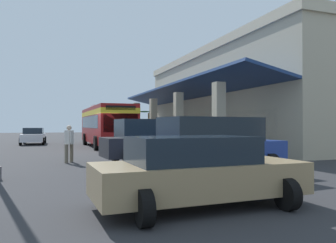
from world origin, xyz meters
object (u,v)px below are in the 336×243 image
at_px(transit_bus, 106,123).
at_px(parked_suv_blue, 212,146).
at_px(parked_sedan_tan, 197,171).
at_px(parked_suv_charcoal, 156,140).
at_px(pedestrian, 69,142).
at_px(parked_sedan_white, 34,136).
at_px(potted_palm, 149,136).

distance_m(transit_bus, parked_suv_blue, 16.49).
relative_size(parked_sedan_tan, parked_suv_charcoal, 0.91).
bearing_deg(pedestrian, parked_sedan_white, -172.67).
height_order(parked_sedan_white, parked_suv_charcoal, parked_suv_charcoal).
bearing_deg(parked_suv_blue, parked_sedan_tan, -31.70).
xyz_separation_m(transit_bus, parked_suv_charcoal, (12.20, 0.22, -0.84)).
relative_size(parked_sedan_white, pedestrian, 2.63).
height_order(transit_bus, pedestrian, transit_bus).
relative_size(transit_bus, pedestrian, 6.61).
relative_size(parked_suv_charcoal, potted_palm, 1.59).
relative_size(parked_sedan_tan, parked_sedan_white, 0.99).
bearing_deg(potted_palm, transit_bus, -56.59).
bearing_deg(parked_sedan_white, parked_sedan_tan, 9.06).
height_order(parked_suv_blue, pedestrian, parked_suv_blue).
xyz_separation_m(pedestrian, potted_palm, (-13.64, 7.88, -0.26)).
height_order(transit_bus, parked_sedan_tan, transit_bus).
height_order(parked_sedan_tan, parked_suv_charcoal, parked_suv_charcoal).
distance_m(parked_suv_charcoal, pedestrian, 3.95).
height_order(parked_sedan_white, pedestrian, pedestrian).
distance_m(transit_bus, parked_sedan_tan, 20.23).
distance_m(parked_suv_blue, potted_palm, 19.71).
xyz_separation_m(transit_bus, parked_sedan_white, (-5.64, -5.54, -1.10)).
height_order(parked_sedan_white, potted_palm, potted_palm).
relative_size(transit_bus, parked_sedan_white, 2.51).
bearing_deg(parked_suv_charcoal, parked_sedan_tan, -11.71).
distance_m(parked_suv_charcoal, potted_palm, 15.71).
xyz_separation_m(parked_suv_blue, parked_suv_charcoal, (-4.25, -0.64, 0.00)).
distance_m(parked_suv_blue, pedestrian, 7.17).
height_order(transit_bus, parked_suv_blue, transit_bus).
xyz_separation_m(transit_bus, potted_palm, (-2.93, 4.45, -1.16)).
xyz_separation_m(parked_sedan_tan, potted_palm, (-23.08, 5.87, -0.06)).
bearing_deg(parked_sedan_white, parked_suv_charcoal, 17.90).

